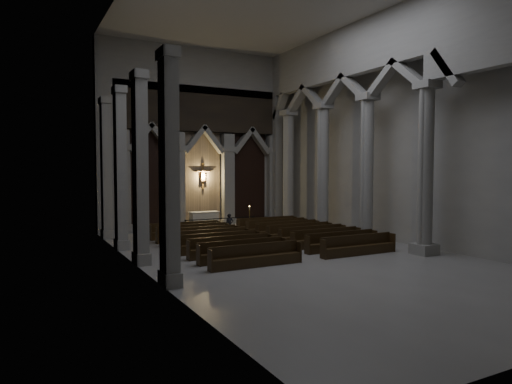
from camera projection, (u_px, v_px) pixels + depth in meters
room at (297, 89)px, 20.58m from camera, size 24.00×24.10×12.00m
sanctuary_wall at (203, 130)px, 30.81m from camera, size 14.00×0.77×12.00m
right_arcade at (370, 97)px, 24.32m from camera, size 1.00×24.00×12.00m
left_pilasters at (130, 171)px, 20.71m from camera, size 0.60×13.00×8.03m
sanctuary_step at (209, 228)px, 30.33m from camera, size 8.50×2.60×0.15m
altar at (204, 219)px, 30.28m from camera, size 1.97×0.79×1.00m
altar_rail at (221, 223)px, 28.60m from camera, size 4.71×0.09×0.92m
candle_stand_left at (176, 228)px, 27.85m from camera, size 0.25×0.25×1.49m
candle_stand_right at (250, 223)px, 30.17m from camera, size 0.26×0.26×1.55m
pews at (263, 240)px, 23.78m from camera, size 9.55×9.14×0.93m
worshipper at (230, 225)px, 27.18m from camera, size 0.56×0.47×1.32m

